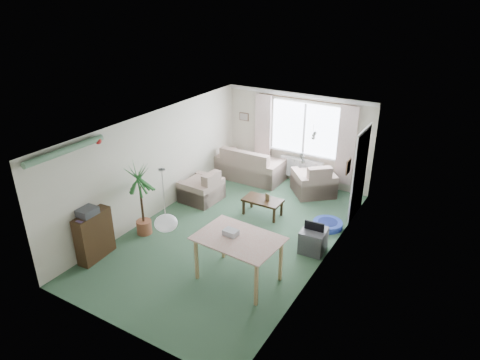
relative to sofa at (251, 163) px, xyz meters
The scene contains 25 objects.
ground 3.00m from the sofa, 68.20° to the right, with size 6.50×6.50×0.00m, color #305138.
window 1.74m from the sofa, 20.27° to the left, with size 1.80×0.03×1.30m, color white.
curtain_rod 2.28m from the sofa, 17.10° to the left, with size 2.60×0.03×0.03m, color black.
curtain_left 0.92m from the sofa, 68.46° to the left, with size 0.45×0.08×2.00m, color beige.
curtain_right 2.61m from the sofa, ahead, with size 0.45×0.08×2.00m, color beige.
radiator 1.37m from the sofa, 18.70° to the left, with size 1.20×0.10×0.55m, color white.
doorway 3.18m from the sofa, 10.11° to the right, with size 0.03×0.95×2.00m, color black.
pendant_lamp 5.32m from the sofa, 75.56° to the right, with size 0.36×0.36×0.36m, color white.
tinsel_garland 5.43m from the sofa, 99.22° to the right, with size 1.60×1.60×0.12m, color #196626.
bauble_cluster_a 3.51m from the sofa, 37.63° to the right, with size 0.20×0.20×0.20m, color silver.
bauble_cluster_b 4.44m from the sofa, 48.48° to the right, with size 0.20×0.20×0.20m, color silver.
wall_picture_back 1.30m from the sofa, 136.17° to the left, with size 0.28×0.03×0.22m, color brown.
wall_picture_right 3.62m from the sofa, 26.71° to the right, with size 0.03×0.24×0.30m, color brown.
sofa is the anchor object (origin of this frame).
armchair_corner 1.83m from the sofa, ahead, with size 0.95×0.90×0.85m, color beige.
armchair_left 1.82m from the sofa, 102.70° to the right, with size 0.88×0.83×0.79m, color beige.
coffee_table 2.11m from the sofa, 53.41° to the right, with size 0.88×0.49×0.40m, color black.
photo_frame 2.15m from the sofa, 50.78° to the right, with size 0.12×0.02×0.16m, color brown.
bookshelf 4.88m from the sofa, 98.73° to the right, with size 0.26×0.79×0.96m, color black.
hifi_box 4.97m from the sofa, 98.69° to the right, with size 0.28×0.35×0.14m, color #35353A.
houseplant 3.74m from the sofa, 98.51° to the right, with size 0.69×0.69×1.60m, color #22642C.
dining_table 4.48m from the sofa, 63.62° to the right, with size 1.36×0.91×0.85m, color #A7715A.
gift_box 4.42m from the sofa, 65.45° to the right, with size 0.25×0.18×0.12m, color #B6B5C0.
tv_cube 3.74m from the sofa, 41.44° to the right, with size 0.47×0.52×0.47m, color #323236.
pet_bed 3.12m from the sofa, 27.82° to the right, with size 0.65×0.65×0.13m, color navy.
Camera 1 is at (4.11, -6.67, 4.84)m, focal length 32.00 mm.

